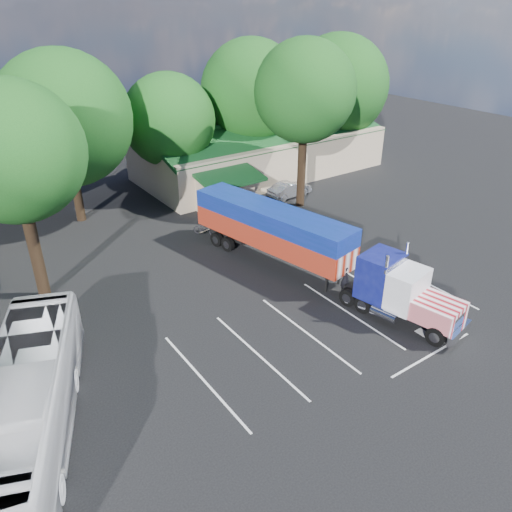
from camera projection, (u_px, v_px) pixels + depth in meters
ground at (245, 286)px, 31.14m from camera, size 120.00×120.00×0.00m
event_hall at (259, 151)px, 50.02m from camera, size 24.20×14.12×5.55m
tree_row_c at (64, 119)px, 36.59m from camera, size 10.00×10.00×13.05m
tree_row_d at (169, 120)px, 42.80m from camera, size 8.00×8.00×10.60m
tree_row_e at (251, 91)px, 47.05m from camera, size 9.60×9.60×12.90m
tree_row_f at (338, 86)px, 51.42m from camera, size 10.40×10.40×13.00m
tree_near_left at (12, 153)px, 26.04m from camera, size 7.60×7.60×12.65m
tree_near_right at (305, 92)px, 38.77m from camera, size 8.00×8.00×13.50m
semi_truck at (302, 242)px, 31.46m from camera, size 6.14×19.55×4.08m
woman at (345, 280)px, 30.02m from camera, size 0.51×0.71×1.83m
bicycle at (205, 229)px, 37.62m from camera, size 1.65×1.88×0.98m
tour_bus at (28, 404)px, 19.72m from camera, size 7.52×12.85×3.53m
silver_sedan at (290, 189)px, 44.61m from camera, size 4.35×1.79×1.40m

